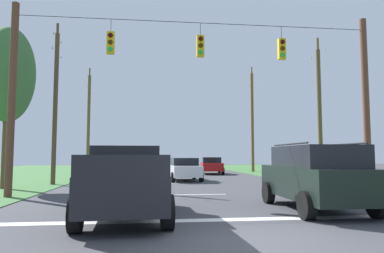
{
  "coord_description": "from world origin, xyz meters",
  "views": [
    {
      "loc": [
        -2.0,
        -6.93,
        1.69
      ],
      "look_at": [
        -0.08,
        9.56,
        3.05
      ],
      "focal_mm": 33.06,
      "sensor_mm": 36.0,
      "label": 1
    }
  ],
  "objects_px": {
    "utility_pole_far_right": "(252,120)",
    "utility_pole_mid_left": "(55,102)",
    "utility_pole_far_left": "(89,121)",
    "tree_roadside_right": "(8,75)",
    "overhead_signal_span": "(199,93)",
    "distant_car_crossing_white": "(184,169)",
    "utility_pole_mid_right": "(320,112)",
    "suv_black": "(315,176)",
    "distant_car_far_parked": "(326,169)",
    "distant_car_oncoming": "(211,165)",
    "pickup_truck": "(125,181)"
  },
  "relations": [
    {
      "from": "overhead_signal_span",
      "to": "distant_car_oncoming",
      "type": "bearing_deg",
      "value": 78.57
    },
    {
      "from": "distant_car_crossing_white",
      "to": "tree_roadside_right",
      "type": "distance_m",
      "value": 11.81
    },
    {
      "from": "suv_black",
      "to": "distant_car_far_parked",
      "type": "bearing_deg",
      "value": 61.31
    },
    {
      "from": "distant_car_crossing_white",
      "to": "tree_roadside_right",
      "type": "xyz_separation_m",
      "value": [
        -9.55,
        -4.81,
        5.02
      ]
    },
    {
      "from": "tree_roadside_right",
      "to": "utility_pole_far_left",
      "type": "bearing_deg",
      "value": 85.75
    },
    {
      "from": "pickup_truck",
      "to": "distant_car_crossing_white",
      "type": "distance_m",
      "value": 13.94
    },
    {
      "from": "pickup_truck",
      "to": "utility_pole_mid_right",
      "type": "relative_size",
      "value": 0.59
    },
    {
      "from": "distant_car_crossing_white",
      "to": "tree_roadside_right",
      "type": "relative_size",
      "value": 0.52
    },
    {
      "from": "utility_pole_far_left",
      "to": "distant_car_far_parked",
      "type": "bearing_deg",
      "value": -38.65
    },
    {
      "from": "distant_car_crossing_white",
      "to": "utility_pole_mid_left",
      "type": "relative_size",
      "value": 0.46
    },
    {
      "from": "overhead_signal_span",
      "to": "utility_pole_far_right",
      "type": "distance_m",
      "value": 21.99
    },
    {
      "from": "tree_roadside_right",
      "to": "distant_car_crossing_white",
      "type": "bearing_deg",
      "value": 26.74
    },
    {
      "from": "distant_car_far_parked",
      "to": "utility_pole_far_left",
      "type": "xyz_separation_m",
      "value": [
        -17.23,
        13.78,
        4.3
      ]
    },
    {
      "from": "distant_car_oncoming",
      "to": "utility_pole_far_right",
      "type": "relative_size",
      "value": 0.41
    },
    {
      "from": "tree_roadside_right",
      "to": "utility_pole_mid_left",
      "type": "bearing_deg",
      "value": 52.78
    },
    {
      "from": "overhead_signal_span",
      "to": "pickup_truck",
      "type": "height_order",
      "value": "overhead_signal_span"
    },
    {
      "from": "suv_black",
      "to": "distant_car_far_parked",
      "type": "distance_m",
      "value": 12.6
    },
    {
      "from": "distant_car_oncoming",
      "to": "tree_roadside_right",
      "type": "height_order",
      "value": "tree_roadside_right"
    },
    {
      "from": "distant_car_oncoming",
      "to": "utility_pole_far_left",
      "type": "relative_size",
      "value": 0.43
    },
    {
      "from": "distant_car_crossing_white",
      "to": "utility_pole_mid_right",
      "type": "relative_size",
      "value": 0.47
    },
    {
      "from": "distant_car_crossing_white",
      "to": "utility_pole_far_left",
      "type": "xyz_separation_m",
      "value": [
        -8.32,
        11.73,
        4.3
      ]
    },
    {
      "from": "utility_pole_mid_left",
      "to": "utility_pole_far_left",
      "type": "xyz_separation_m",
      "value": [
        -0.54,
        14.21,
        0.3
      ]
    },
    {
      "from": "overhead_signal_span",
      "to": "utility_pole_far_right",
      "type": "relative_size",
      "value": 1.44
    },
    {
      "from": "distant_car_crossing_white",
      "to": "distant_car_far_parked",
      "type": "height_order",
      "value": "same"
    },
    {
      "from": "overhead_signal_span",
      "to": "utility_pole_far_right",
      "type": "height_order",
      "value": "utility_pole_far_right"
    },
    {
      "from": "pickup_truck",
      "to": "utility_pole_far_right",
      "type": "relative_size",
      "value": 0.5
    },
    {
      "from": "utility_pole_far_right",
      "to": "utility_pole_mid_left",
      "type": "distance_m",
      "value": 21.35
    },
    {
      "from": "utility_pole_far_left",
      "to": "tree_roadside_right",
      "type": "relative_size",
      "value": 1.24
    },
    {
      "from": "overhead_signal_span",
      "to": "distant_car_crossing_white",
      "type": "bearing_deg",
      "value": 88.9
    },
    {
      "from": "utility_pole_far_right",
      "to": "utility_pole_mid_left",
      "type": "relative_size",
      "value": 1.15
    },
    {
      "from": "utility_pole_mid_right",
      "to": "tree_roadside_right",
      "type": "xyz_separation_m",
      "value": [
        -18.0,
        -2.43,
        1.35
      ]
    },
    {
      "from": "tree_roadside_right",
      "to": "utility_pole_mid_right",
      "type": "bearing_deg",
      "value": 7.69
    },
    {
      "from": "utility_pole_far_left",
      "to": "overhead_signal_span",
      "type": "bearing_deg",
      "value": -68.17
    },
    {
      "from": "suv_black",
      "to": "utility_pole_far_right",
      "type": "distance_m",
      "value": 25.71
    },
    {
      "from": "utility_pole_far_left",
      "to": "tree_roadside_right",
      "type": "xyz_separation_m",
      "value": [
        -1.23,
        -16.54,
        0.72
      ]
    },
    {
      "from": "utility_pole_far_right",
      "to": "utility_pole_far_left",
      "type": "bearing_deg",
      "value": 179.86
    },
    {
      "from": "distant_car_crossing_white",
      "to": "utility_pole_mid_right",
      "type": "bearing_deg",
      "value": -15.74
    },
    {
      "from": "pickup_truck",
      "to": "tree_roadside_right",
      "type": "relative_size",
      "value": 0.66
    },
    {
      "from": "suv_black",
      "to": "utility_pole_mid_left",
      "type": "xyz_separation_m",
      "value": [
        -10.64,
        10.61,
        3.74
      ]
    },
    {
      "from": "distant_car_oncoming",
      "to": "utility_pole_mid_right",
      "type": "height_order",
      "value": "utility_pole_mid_right"
    },
    {
      "from": "overhead_signal_span",
      "to": "utility_pole_far_left",
      "type": "height_order",
      "value": "utility_pole_far_left"
    },
    {
      "from": "overhead_signal_span",
      "to": "utility_pole_mid_right",
      "type": "height_order",
      "value": "utility_pole_mid_right"
    },
    {
      "from": "distant_car_far_parked",
      "to": "utility_pole_far_left",
      "type": "bearing_deg",
      "value": 141.35
    },
    {
      "from": "utility_pole_mid_left",
      "to": "utility_pole_far_right",
      "type": "bearing_deg",
      "value": 41.61
    },
    {
      "from": "distant_car_far_parked",
      "to": "utility_pole_mid_left",
      "type": "distance_m",
      "value": 17.17
    },
    {
      "from": "utility_pole_mid_left",
      "to": "tree_roadside_right",
      "type": "bearing_deg",
      "value": -127.22
    },
    {
      "from": "distant_car_oncoming",
      "to": "utility_pole_far_right",
      "type": "xyz_separation_m",
      "value": [
        4.91,
        3.4,
        4.6
      ]
    },
    {
      "from": "utility_pole_mid_right",
      "to": "utility_pole_far_left",
      "type": "relative_size",
      "value": 0.9
    },
    {
      "from": "distant_car_far_parked",
      "to": "utility_pole_far_right",
      "type": "distance_m",
      "value": 14.5
    },
    {
      "from": "utility_pole_mid_right",
      "to": "utility_pole_far_right",
      "type": "xyz_separation_m",
      "value": [
        -0.28,
        14.06,
        0.92
      ]
    }
  ]
}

